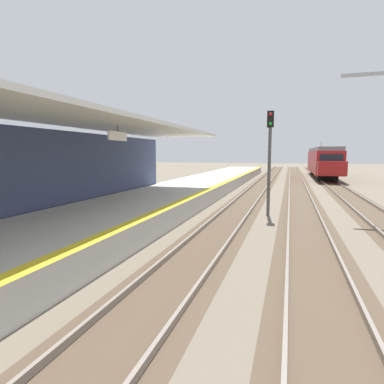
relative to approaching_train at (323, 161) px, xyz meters
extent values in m
cube|color=#B7B5AD|center=(-11.20, -30.77, -1.73)|extent=(5.00, 80.00, 0.90)
cube|color=yellow|center=(-8.95, -30.77, -1.27)|extent=(0.50, 80.00, 0.01)
cube|color=#4C4C4C|center=(-13.70, -35.76, -1.73)|extent=(0.50, 24.00, 0.90)
cube|color=#384266|center=(-13.70, -35.76, 0.32)|extent=(0.40, 24.00, 3.20)
cube|color=silver|center=(-11.30, -35.76, 2.17)|extent=(4.40, 24.00, 0.16)
cube|color=white|center=(-10.90, -33.76, 1.64)|extent=(0.08, 1.40, 0.36)
cylinder|color=#333333|center=(-10.90, -33.76, 1.96)|extent=(0.03, 0.03, 0.27)
cube|color=#4C3D2D|center=(-6.80, -26.77, -2.17)|extent=(2.34, 120.00, 0.01)
cube|color=slate|center=(-7.52, -26.77, -2.09)|extent=(0.08, 120.00, 0.15)
cube|color=slate|center=(-6.08, -26.77, -2.09)|extent=(0.08, 120.00, 0.15)
cube|color=#4C3D2D|center=(-3.40, -26.77, -2.17)|extent=(2.34, 120.00, 0.01)
cube|color=slate|center=(-4.12, -26.77, -2.09)|extent=(0.08, 120.00, 0.15)
cube|color=slate|center=(-2.68, -26.77, -2.09)|extent=(0.08, 120.00, 0.15)
cube|color=#4C3D2D|center=(0.00, -26.77, -2.17)|extent=(2.34, 120.00, 0.01)
cube|color=slate|center=(-0.72, -26.77, -2.09)|extent=(0.08, 120.00, 0.15)
cube|color=maroon|center=(0.00, 0.38, -0.11)|extent=(2.90, 18.00, 2.70)
cube|color=slate|center=(0.00, 0.38, 1.46)|extent=(2.67, 18.00, 0.44)
cube|color=black|center=(0.00, -8.64, 0.30)|extent=(2.32, 0.06, 1.21)
cube|color=maroon|center=(0.00, -9.42, -0.58)|extent=(2.78, 1.60, 1.49)
cube|color=black|center=(1.46, 0.38, 0.30)|extent=(0.04, 15.84, 0.86)
cylinder|color=#333333|center=(0.00, 3.98, 2.13)|extent=(0.06, 0.06, 0.90)
cube|color=black|center=(0.00, -5.47, -1.82)|extent=(2.18, 2.20, 0.72)
cube|color=black|center=(0.00, 6.23, -1.82)|extent=(2.18, 2.20, 0.72)
cylinder|color=#4C4C4C|center=(-5.14, -28.95, 0.02)|extent=(0.16, 0.16, 4.40)
cube|color=black|center=(-5.14, -28.95, 2.62)|extent=(0.32, 0.24, 0.80)
sphere|color=red|center=(-5.14, -29.09, 2.84)|extent=(0.16, 0.16, 0.16)
sphere|color=green|center=(-5.14, -29.09, 2.40)|extent=(0.16, 0.16, 0.16)
camera|label=1|loc=(-4.15, -45.66, 0.94)|focal=30.33mm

